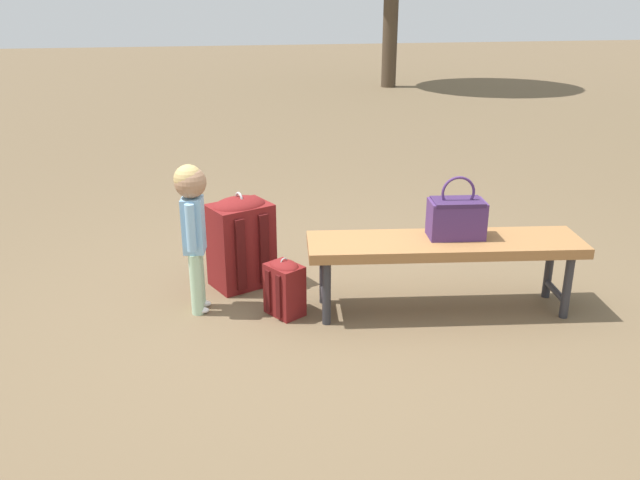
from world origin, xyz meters
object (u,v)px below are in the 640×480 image
at_px(handbag, 456,216).
at_px(backpack_large, 241,239).
at_px(child_standing, 192,216).
at_px(backpack_small, 285,286).
at_px(park_bench, 445,249).

height_order(handbag, backpack_large, handbag).
relative_size(handbag, backpack_large, 0.59).
relative_size(handbag, child_standing, 0.41).
bearing_deg(handbag, backpack_small, -4.09).
relative_size(handbag, backpack_small, 1.02).
xyz_separation_m(park_bench, handbag, (-0.07, -0.04, 0.18)).
distance_m(park_bench, handbag, 0.20).
relative_size(park_bench, backpack_small, 4.56).
height_order(park_bench, handbag, handbag).
height_order(park_bench, child_standing, child_standing).
bearing_deg(child_standing, backpack_small, 164.72).
height_order(child_standing, backpack_large, child_standing).
distance_m(handbag, backpack_large, 1.37).
bearing_deg(backpack_large, handbag, 156.03).
bearing_deg(backpack_large, child_standing, 49.62).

